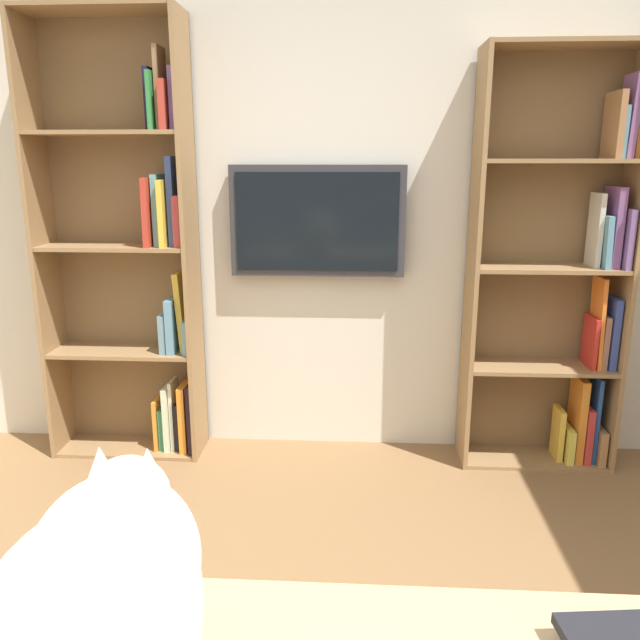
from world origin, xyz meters
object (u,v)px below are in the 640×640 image
Objects in this scene: bookshelf_right at (135,254)px; cat at (96,617)px; bookshelf_left at (562,279)px; wall_mounted_tv at (317,221)px.

bookshelf_right is 2.53m from cat.
bookshelf_left is 3.29× the size of cat.
bookshelf_right is 2.50× the size of wall_mounted_tv.
wall_mounted_tv is at bearing -175.12° from bookshelf_right.
cat is (-0.78, 2.40, -0.14)m from bookshelf_right.
cat is at bearing 60.52° from bookshelf_left.
bookshelf_left is 2.76m from cat.
bookshelf_left is at bearing -119.48° from cat.
bookshelf_left is 0.92× the size of bookshelf_right.
bookshelf_left is at bearing 179.96° from bookshelf_right.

